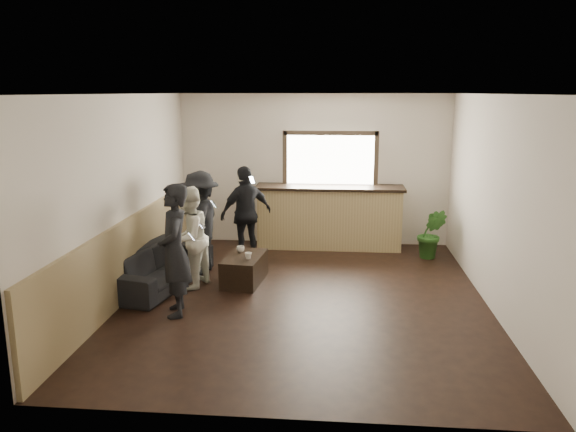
# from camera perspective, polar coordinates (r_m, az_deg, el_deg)

# --- Properties ---
(ground) EXTENTS (5.00, 6.00, 0.01)m
(ground) POSITION_cam_1_polar(r_m,az_deg,el_deg) (7.96, 1.61, -8.30)
(ground) COLOR black
(room_shell) EXTENTS (5.01, 6.01, 2.80)m
(room_shell) POSITION_cam_1_polar(r_m,az_deg,el_deg) (7.64, -3.85, 2.24)
(room_shell) COLOR silver
(room_shell) RESTS_ON ground
(bar_counter) EXTENTS (2.70, 0.68, 2.13)m
(bar_counter) POSITION_cam_1_polar(r_m,az_deg,el_deg) (10.36, 4.21, 0.29)
(bar_counter) COLOR tan
(bar_counter) RESTS_ON ground
(sofa) EXTENTS (1.19, 2.12, 0.58)m
(sofa) POSITION_cam_1_polar(r_m,az_deg,el_deg) (8.57, -12.78, -5.01)
(sofa) COLOR black
(sofa) RESTS_ON ground
(coffee_table) EXTENTS (0.62, 0.98, 0.41)m
(coffee_table) POSITION_cam_1_polar(r_m,az_deg,el_deg) (8.55, -4.45, -5.39)
(coffee_table) COLOR black
(coffee_table) RESTS_ON ground
(cup_a) EXTENTS (0.15, 0.15, 0.09)m
(cup_a) POSITION_cam_1_polar(r_m,az_deg,el_deg) (8.67, -4.85, -3.37)
(cup_a) COLOR silver
(cup_a) RESTS_ON coffee_table
(cup_b) EXTENTS (0.13, 0.13, 0.10)m
(cup_b) POSITION_cam_1_polar(r_m,az_deg,el_deg) (8.32, -4.06, -4.05)
(cup_b) COLOR silver
(cup_b) RESTS_ON coffee_table
(potted_plant) EXTENTS (0.54, 0.47, 0.88)m
(potted_plant) POSITION_cam_1_polar(r_m,az_deg,el_deg) (9.97, 14.37, -1.75)
(potted_plant) COLOR #2D6623
(potted_plant) RESTS_ON ground
(person_a) EXTENTS (0.57, 0.71, 1.71)m
(person_a) POSITION_cam_1_polar(r_m,az_deg,el_deg) (7.28, -11.46, -3.45)
(person_a) COLOR black
(person_a) RESTS_ON ground
(person_b) EXTENTS (0.76, 0.87, 1.50)m
(person_b) POSITION_cam_1_polar(r_m,az_deg,el_deg) (8.29, -10.05, -2.20)
(person_b) COLOR white
(person_b) RESTS_ON ground
(person_c) EXTENTS (0.65, 1.08, 1.63)m
(person_c) POSITION_cam_1_polar(r_m,az_deg,el_deg) (8.97, -8.85, -0.63)
(person_c) COLOR black
(person_c) RESTS_ON ground
(person_d) EXTENTS (0.99, 0.89, 1.62)m
(person_d) POSITION_cam_1_polar(r_m,az_deg,el_deg) (9.54, -4.27, 0.26)
(person_d) COLOR black
(person_d) RESTS_ON ground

